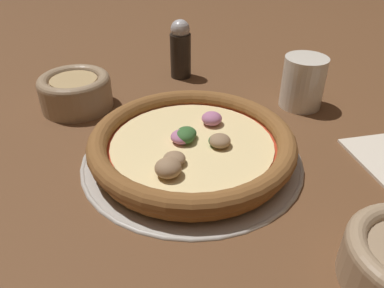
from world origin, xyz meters
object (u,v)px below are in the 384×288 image
(pizza, at_px, (192,143))
(bowl_near, at_px, (75,90))
(pepper_shaker, at_px, (180,49))
(pizza_tray, at_px, (192,156))
(drinking_cup, at_px, (303,82))

(pizza, xyz_separation_m, bowl_near, (-0.11, -0.22, 0.01))
(bowl_near, height_order, pepper_shaker, pepper_shaker)
(pizza_tray, xyz_separation_m, pizza, (0.00, 0.00, 0.02))
(pizza_tray, distance_m, pizza, 0.02)
(pizza_tray, xyz_separation_m, drinking_cup, (-0.19, 0.15, 0.04))
(drinking_cup, bearing_deg, pizza, -38.04)
(pizza, xyz_separation_m, drinking_cup, (-0.19, 0.15, 0.02))
(pizza, distance_m, drinking_cup, 0.24)
(pizza_tray, relative_size, bowl_near, 2.53)
(bowl_near, bearing_deg, pizza_tray, 63.40)
(pizza, distance_m, bowl_near, 0.25)
(bowl_near, height_order, drinking_cup, drinking_cup)
(pizza_tray, height_order, pizza, pizza)
(drinking_cup, relative_size, pepper_shaker, 0.77)
(bowl_near, relative_size, drinking_cup, 1.39)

